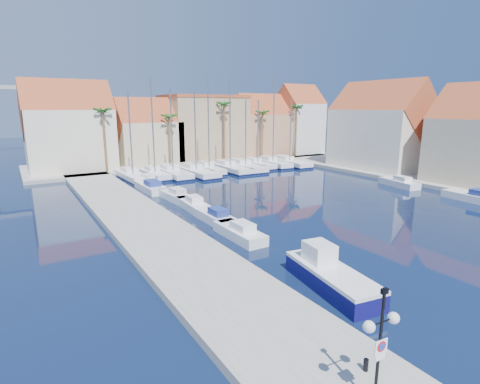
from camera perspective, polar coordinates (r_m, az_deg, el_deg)
The scene contains 36 objects.
ground at distance 25.41m, azimuth 17.17°, elevation -10.77°, with size 260.00×260.00×0.00m, color black.
quay_west at distance 31.43m, azimuth -13.63°, elevation -5.47°, with size 6.00×77.00×0.50m, color gray.
shore_north at distance 69.62m, azimuth -7.68°, elevation 4.73°, with size 54.00×16.00×0.50m, color gray.
shore_east at distance 59.05m, azimuth 26.96°, elevation 2.00°, with size 12.00×60.00×0.50m, color gray.
lamp_post at distance 12.96m, azimuth 20.69°, elevation -19.17°, with size 1.41×0.45×4.17m.
bollard at distance 15.73m, azimuth 18.63°, elevation -23.69°, with size 0.19×0.19×0.47m, color black.
fishing_boat at distance 22.00m, azimuth 13.53°, elevation -12.20°, with size 3.12×6.71×2.26m.
motorboat_west_0 at distance 29.02m, azimuth -0.04°, elevation -6.11°, with size 1.79×5.46×1.40m.
motorboat_west_1 at distance 32.91m, azimuth -3.69°, elevation -3.83°, with size 1.68×5.21×1.40m.
motorboat_west_2 at distance 37.55m, azimuth -7.24°, elevation -1.80°, with size 1.97×5.41×1.40m.
motorboat_west_3 at distance 41.39m, azimuth -9.77°, elevation -0.51°, with size 2.08×5.65×1.40m.
motorboat_west_4 at distance 46.39m, azimuth -13.39°, elevation 0.77°, with size 2.17×6.52×1.40m.
motorboat_west_5 at distance 50.71m, azimuth -14.01°, elevation 1.75°, with size 2.19×5.42×1.40m.
motorboat_east_0 at distance 47.24m, azimuth 32.48°, elevation -0.70°, with size 2.76×6.97×1.40m.
motorboat_east_1 at distance 51.93m, azimuth 23.11°, elevation 1.35°, with size 2.77×5.80×1.40m.
sailboat_0 at distance 54.19m, azimuth -16.16°, elevation 2.40°, with size 2.80×9.51×12.05m.
sailboat_1 at distance 54.86m, azimuth -12.97°, elevation 2.78°, with size 2.40×8.16×14.02m.
sailboat_2 at distance 55.73m, azimuth -10.36°, elevation 2.97°, with size 2.72×10.27×12.42m.
sailboat_3 at distance 56.45m, azimuth -6.98°, elevation 3.19°, with size 3.29×11.43×12.17m.
sailboat_4 at distance 58.21m, azimuth -4.90°, elevation 3.61°, with size 2.93×9.03×14.34m.
sailboat_5 at distance 59.25m, azimuth -1.80°, elevation 3.77°, with size 2.91×10.85×14.18m.
sailboat_6 at distance 60.72m, azimuth 0.58°, elevation 3.96°, with size 3.82×11.25×11.03m.
sailboat_7 at distance 62.86m, azimuth 2.46°, elevation 4.28°, with size 2.35×8.82×11.07m.
sailboat_8 at distance 64.47m, azimuth 4.76°, elevation 4.50°, with size 3.15×9.78×14.79m.
sailboat_9 at distance 65.75m, azimuth 7.25°, elevation 4.55°, with size 3.27×10.68×11.53m.
building_0 at distance 62.64m, azimuth -24.60°, elevation 8.58°, with size 12.30×9.00×13.50m.
building_1 at distance 65.32m, azimuth -13.93°, elevation 8.40°, with size 10.30×8.00×11.00m.
building_2 at distance 70.31m, azimuth -5.56°, elevation 9.79°, with size 14.20×10.20×11.50m.
building_3 at distance 75.55m, azimuth 3.10°, elevation 9.73°, with size 10.30×8.00×12.00m.
building_4 at distance 80.19m, azimuth 8.92°, elevation 10.57°, with size 8.30×8.00×14.00m.
building_6 at distance 63.46m, azimuth 20.59°, elevation 8.96°, with size 9.00×14.30×13.50m.
palm_0 at distance 58.28m, azimuth -20.22°, elevation 11.23°, with size 2.60×2.60×10.15m.
palm_1 at distance 61.13m, azimuth -10.79°, elevation 10.94°, with size 2.60×2.60×9.15m.
palm_2 at distance 65.36m, azimuth -2.45°, elevation 12.91°, with size 2.60×2.60×11.15m.
palm_3 at distance 69.63m, azimuth 3.44°, elevation 11.73°, with size 2.60×2.60×9.65m.
palm_4 at distance 74.49m, azimuth 8.62°, elevation 12.41°, with size 2.60×2.60×10.65m.
Camera 1 is at (-17.91, -15.04, 9.93)m, focal length 28.00 mm.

